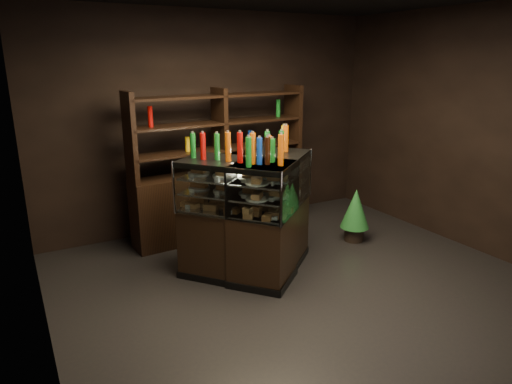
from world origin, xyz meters
The scene contains 7 objects.
ground centered at (0.00, 0.00, 0.00)m, with size 5.00×5.00×0.00m, color black.
room_shell centered at (0.00, 0.00, 1.94)m, with size 5.02×5.02×3.01m.
display_case centered at (-0.31, 0.74, 0.45)m, with size 1.70×1.34×1.34m.
food_display centered at (-0.31, 0.73, 1.02)m, with size 1.34×0.97×0.42m.
bottles_top centered at (-0.31, 0.74, 1.47)m, with size 1.17×0.83×0.30m.
potted_conifer centered at (1.32, 0.92, 0.46)m, with size 0.38×0.38×0.81m.
back_shelving centered at (-0.11, 2.05, 0.60)m, with size 2.49×0.56×2.00m.
Camera 1 is at (-2.60, -3.45, 2.37)m, focal length 32.00 mm.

